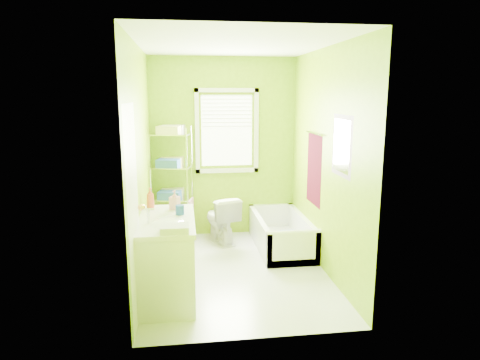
{
  "coord_description": "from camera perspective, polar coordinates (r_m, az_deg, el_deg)",
  "views": [
    {
      "loc": [
        -0.58,
        -4.75,
        2.07
      ],
      "look_at": [
        0.08,
        0.25,
        1.06
      ],
      "focal_mm": 32.0,
      "sensor_mm": 36.0,
      "label": 1
    }
  ],
  "objects": [
    {
      "name": "wire_shelf_unit",
      "position": [
        6.12,
        -9.03,
        1.19
      ],
      "size": [
        0.61,
        0.5,
        1.65
      ],
      "color": "silver",
      "rests_on": "ground"
    },
    {
      "name": "window",
      "position": [
        6.23,
        -1.76,
        7.13
      ],
      "size": [
        0.92,
        0.05,
        1.22
      ],
      "color": "white",
      "rests_on": "ground"
    },
    {
      "name": "vanity",
      "position": [
        4.51,
        -9.68,
        -9.9
      ],
      "size": [
        0.57,
        1.12,
        1.07
      ],
      "color": "white",
      "rests_on": "ground"
    },
    {
      "name": "right_wall_decor",
      "position": [
        5.06,
        11.16,
        2.59
      ],
      "size": [
        0.04,
        1.48,
        1.17
      ],
      "color": "#460816",
      "rests_on": "ground"
    },
    {
      "name": "toilet",
      "position": [
        6.08,
        -2.56,
        -5.21
      ],
      "size": [
        0.56,
        0.75,
        0.68
      ],
      "primitive_type": "imported",
      "rotation": [
        0.0,
        0.0,
        3.44
      ],
      "color": "white",
      "rests_on": "ground"
    },
    {
      "name": "room_envelope",
      "position": [
        4.82,
        -0.6,
        5.1
      ],
      "size": [
        2.14,
        2.94,
        2.62
      ],
      "color": "#7AA608",
      "rests_on": "ground"
    },
    {
      "name": "door",
      "position": [
        3.93,
        -13.98,
        -4.81
      ],
      "size": [
        0.09,
        0.8,
        2.0
      ],
      "color": "white",
      "rests_on": "ground"
    },
    {
      "name": "bathtub",
      "position": [
        5.93,
        5.53,
        -7.64
      ],
      "size": [
        0.67,
        1.43,
        0.46
      ],
      "color": "white",
      "rests_on": "ground"
    },
    {
      "name": "ground",
      "position": [
        5.22,
        -0.57,
        -12.04
      ],
      "size": [
        2.9,
        2.9,
        0.0
      ],
      "primitive_type": "plane",
      "color": "silver",
      "rests_on": "ground"
    }
  ]
}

